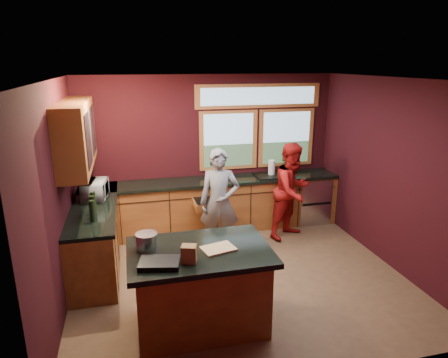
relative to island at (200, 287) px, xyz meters
name	(u,v)px	position (x,y,z in m)	size (l,w,h in m)	color
floor	(239,276)	(0.72, 0.93, -0.48)	(4.50, 4.50, 0.00)	brown
room_shell	(191,148)	(0.12, 1.25, 1.32)	(4.52, 4.02, 2.71)	black
back_counter	(224,204)	(0.92, 2.62, -0.01)	(4.50, 0.64, 0.93)	brown
left_counter	(96,235)	(-1.23, 1.78, -0.01)	(0.64, 2.30, 0.93)	brown
island	(200,287)	(0.00, 0.00, 0.00)	(1.55, 1.05, 0.95)	brown
person_grey	(219,202)	(0.62, 1.71, 0.35)	(0.61, 0.40, 1.67)	slate
person_red	(292,191)	(1.96, 2.03, 0.34)	(0.79, 0.62, 1.63)	#A21313
microwave	(95,190)	(-1.20, 2.04, 0.59)	(0.50, 0.34, 0.28)	#999999
potted_plant	(290,163)	(2.17, 2.68, 0.66)	(0.37, 0.32, 0.41)	#999999
paper_towel	(272,168)	(1.80, 2.63, 0.59)	(0.12, 0.12, 0.28)	silver
cutting_board	(218,249)	(0.20, -0.05, 0.48)	(0.35, 0.25, 0.02)	tan
stock_pot	(147,241)	(-0.55, 0.15, 0.56)	(0.24, 0.24, 0.18)	silver
paper_bag	(189,254)	(-0.15, -0.25, 0.56)	(0.15, 0.12, 0.18)	brown
black_tray	(160,263)	(-0.45, -0.25, 0.49)	(0.40, 0.28, 0.05)	black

